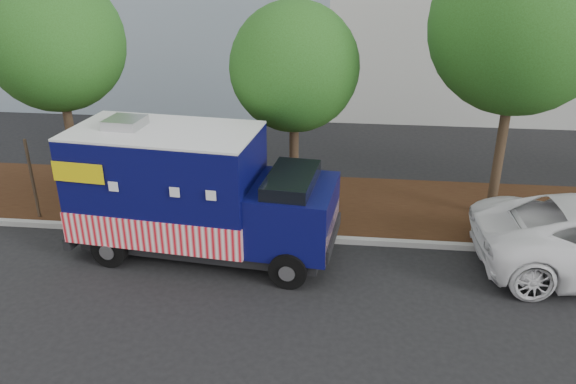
# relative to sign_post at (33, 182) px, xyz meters

# --- Properties ---
(ground) EXTENTS (120.00, 120.00, 0.00)m
(ground) POSITION_rel_sign_post_xyz_m (5.43, -1.68, -1.20)
(ground) COLOR black
(ground) RESTS_ON ground
(curb) EXTENTS (120.00, 0.18, 0.15)m
(curb) POSITION_rel_sign_post_xyz_m (5.43, -0.28, -1.12)
(curb) COLOR #9E9E99
(curb) RESTS_ON ground
(mulch_strip) EXTENTS (120.00, 4.00, 0.15)m
(mulch_strip) POSITION_rel_sign_post_xyz_m (5.43, 1.82, -1.12)
(mulch_strip) COLOR black
(mulch_strip) RESTS_ON ground
(tree_a) EXTENTS (3.77, 3.77, 6.46)m
(tree_a) POSITION_rel_sign_post_xyz_m (0.30, 1.84, 3.36)
(tree_a) COLOR #38281C
(tree_a) RESTS_ON ground
(tree_b) EXTENTS (3.43, 3.43, 5.80)m
(tree_b) POSITION_rel_sign_post_xyz_m (6.88, 1.68, 2.87)
(tree_b) COLOR #38281C
(tree_b) RESTS_ON ground
(tree_c) EXTENTS (4.42, 4.42, 7.47)m
(tree_c) POSITION_rel_sign_post_xyz_m (12.38, 1.55, 4.05)
(tree_c) COLOR #38281C
(tree_c) RESTS_ON ground
(sign_post) EXTENTS (0.06, 0.06, 2.40)m
(sign_post) POSITION_rel_sign_post_xyz_m (0.00, 0.00, 0.00)
(sign_post) COLOR #473828
(sign_post) RESTS_ON ground
(food_truck) EXTENTS (6.56, 3.01, 3.35)m
(food_truck) POSITION_rel_sign_post_xyz_m (4.67, -1.12, 0.32)
(food_truck) COLOR black
(food_truck) RESTS_ON ground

